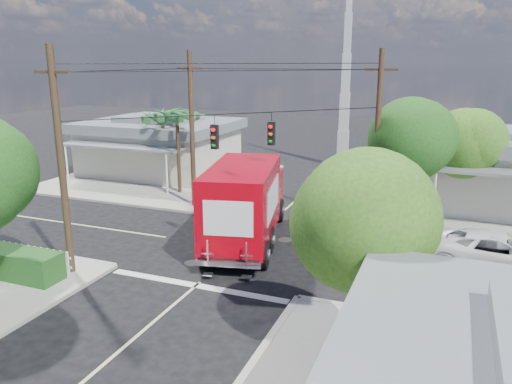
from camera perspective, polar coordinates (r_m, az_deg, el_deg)
The scene contains 16 objects.
ground at distance 23.27m, azimuth -1.82°, elevation -6.42°, with size 120.00×120.00×0.00m, color black.
sidewalk_ne at distance 31.97m, azimuth 24.75°, elevation -1.75°, with size 14.12×14.12×0.14m.
sidewalk_nw at distance 37.39m, azimuth -10.58°, elevation 1.60°, with size 14.12×14.12×0.14m.
road_markings at distance 22.02m, azimuth -3.35°, elevation -7.68°, with size 32.00×32.00×0.01m.
building_nw at distance 38.89m, azimuth -10.91°, elevation 5.32°, with size 10.80×10.20×4.30m.
radio_tower at distance 40.83m, azimuth 10.14°, elevation 10.63°, with size 0.80×0.80×17.00m.
tree_ne_front at distance 26.95m, azimuth 18.39°, elevation 6.25°, with size 4.21×4.14×6.66m.
tree_ne_back at distance 29.20m, azimuth 23.68°, elevation 5.21°, with size 3.77×3.66×5.82m.
tree_se at distance 13.49m, azimuth 13.46°, elevation -4.47°, with size 3.67×3.54×5.62m.
palm_nw_front at distance 31.99m, azimuth -9.02°, elevation 8.53°, with size 3.01×3.08×5.59m.
palm_nw_back at distance 34.33m, azimuth -10.64°, elevation 8.25°, with size 3.01×3.08×5.19m.
utility_poles at distance 24.11m, azimuth -3.87°, elevation 5.82°, with size 12.00×10.68×9.00m.
picket_fence at distance 23.12m, azimuth -25.92°, elevation -6.30°, with size 5.94×0.06×1.00m.
vending_boxes at distance 27.31m, azimuth 16.15°, elevation -2.25°, with size 1.90×0.50×1.10m.
delivery_truck at distance 23.44m, azimuth -1.20°, elevation -1.18°, with size 4.58×9.30×3.87m.
parked_car at distance 22.94m, azimuth 25.97°, elevation -6.20°, with size 2.59×5.62×1.56m, color silver.
Camera 1 is at (8.64, -19.91, 8.38)m, focal length 35.00 mm.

